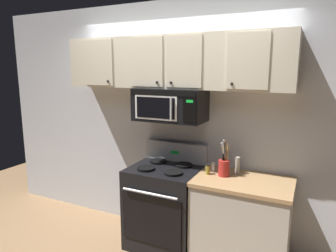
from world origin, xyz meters
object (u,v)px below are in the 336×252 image
object	(u,v)px
over_range_microwave	(170,105)
utensil_crock_red	(224,165)
stove_range	(165,205)
spice_jar	(208,169)
pepper_mill	(237,165)
salt_shaker	(213,166)

from	to	relation	value
over_range_microwave	utensil_crock_red	size ratio (longest dim) A/B	1.96
stove_range	spice_jar	bearing A→B (deg)	0.40
pepper_mill	utensil_crock_red	bearing A→B (deg)	-130.59
spice_jar	stove_range	bearing A→B (deg)	-179.60
utensil_crock_red	salt_shaker	world-z (taller)	utensil_crock_red
utensil_crock_red	salt_shaker	size ratio (longest dim) A/B	3.84
stove_range	spice_jar	world-z (taller)	stove_range
utensil_crock_red	over_range_microwave	bearing A→B (deg)	172.14
utensil_crock_red	stove_range	bearing A→B (deg)	-177.47
utensil_crock_red	salt_shaker	distance (m)	0.18
over_range_microwave	pepper_mill	xyz separation A→B (m)	(0.74, 0.03, -0.59)
pepper_mill	spice_jar	world-z (taller)	pepper_mill
spice_jar	utensil_crock_red	bearing A→B (deg)	8.84
salt_shaker	utensil_crock_red	bearing A→B (deg)	-34.22
spice_jar	salt_shaker	bearing A→B (deg)	79.83
over_range_microwave	pepper_mill	world-z (taller)	over_range_microwave
utensil_crock_red	spice_jar	size ratio (longest dim) A/B	3.61
over_range_microwave	spice_jar	world-z (taller)	over_range_microwave
over_range_microwave	pepper_mill	distance (m)	0.95
over_range_microwave	salt_shaker	world-z (taller)	over_range_microwave
utensil_crock_red	spice_jar	bearing A→B (deg)	-171.16
stove_range	spice_jar	size ratio (longest dim) A/B	10.44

